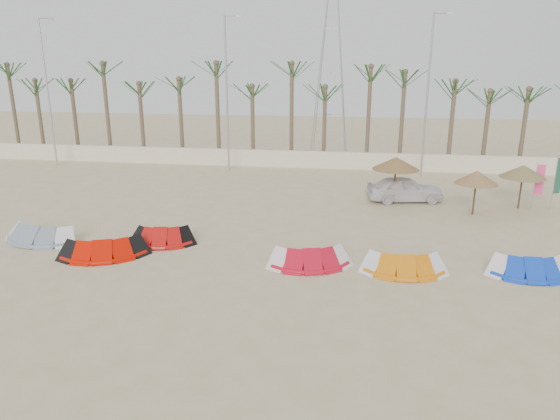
% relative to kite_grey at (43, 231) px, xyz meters
% --- Properties ---
extents(ground, '(120.00, 120.00, 0.00)m').
position_rel_kite_grey_xyz_m(ground, '(10.73, -4.00, -0.42)').
color(ground, beige).
rests_on(ground, ground).
extents(boundary_wall, '(60.00, 0.30, 1.30)m').
position_rel_kite_grey_xyz_m(boundary_wall, '(10.73, 18.00, 0.23)').
color(boundary_wall, beige).
rests_on(boundary_wall, ground).
extents(palm_line, '(52.00, 4.00, 7.70)m').
position_rel_kite_grey_xyz_m(palm_line, '(11.39, 19.50, 6.02)').
color(palm_line, brown).
rests_on(palm_line, ground).
extents(lamp_a, '(1.25, 0.14, 11.00)m').
position_rel_kite_grey_xyz_m(lamp_a, '(-9.24, 16.00, 5.35)').
color(lamp_a, '#A5A8AD').
rests_on(lamp_a, ground).
extents(lamp_b, '(1.25, 0.14, 11.00)m').
position_rel_kite_grey_xyz_m(lamp_b, '(4.76, 16.00, 5.35)').
color(lamp_b, '#A5A8AD').
rests_on(lamp_b, ground).
extents(lamp_c, '(1.25, 0.14, 11.00)m').
position_rel_kite_grey_xyz_m(lamp_c, '(18.76, 16.00, 5.35)').
color(lamp_c, '#A5A8AD').
rests_on(lamp_c, ground).
extents(pylon, '(3.00, 3.00, 14.00)m').
position_rel_kite_grey_xyz_m(pylon, '(11.73, 24.00, -0.42)').
color(pylon, '#A5A8AD').
rests_on(pylon, ground).
extents(kite_grey, '(3.84, 2.09, 0.90)m').
position_rel_kite_grey_xyz_m(kite_grey, '(0.00, 0.00, 0.00)').
color(kite_grey, slate).
rests_on(kite_grey, ground).
extents(kite_red_left, '(3.92, 2.59, 0.90)m').
position_rel_kite_grey_xyz_m(kite_red_left, '(3.83, -1.32, -0.00)').
color(kite_red_left, '#C30F00').
rests_on(kite_red_left, ground).
extents(kite_red_mid, '(3.07, 1.88, 0.90)m').
position_rel_kite_grey_xyz_m(kite_red_mid, '(5.67, 0.44, -0.01)').
color(kite_red_mid, '#B2100C').
rests_on(kite_red_mid, ground).
extents(kite_red_right, '(3.55, 2.23, 0.90)m').
position_rel_kite_grey_xyz_m(kite_red_right, '(12.45, -1.07, -0.00)').
color(kite_red_right, red).
rests_on(kite_red_right, ground).
extents(kite_orange, '(3.29, 1.66, 0.90)m').
position_rel_kite_grey_xyz_m(kite_orange, '(16.09, -1.18, -0.00)').
color(kite_orange, orange).
rests_on(kite_orange, ground).
extents(kite_blue, '(3.07, 1.60, 0.90)m').
position_rel_kite_grey_xyz_m(kite_blue, '(20.78, -0.80, -0.00)').
color(kite_blue, '#113ABD').
rests_on(kite_blue, ground).
extents(parasol_left, '(2.68, 2.68, 2.72)m').
position_rel_kite_grey_xyz_m(parasol_left, '(16.35, 8.58, 1.94)').
color(parasol_left, '#4C331E').
rests_on(parasol_left, ground).
extents(parasol_mid, '(2.25, 2.25, 2.39)m').
position_rel_kite_grey_xyz_m(parasol_mid, '(20.41, 7.06, 1.61)').
color(parasol_mid, '#4C331E').
rests_on(parasol_mid, ground).
extents(parasol_right, '(2.47, 2.47, 2.46)m').
position_rel_kite_grey_xyz_m(parasol_right, '(23.18, 8.64, 1.68)').
color(parasol_right, '#4C331E').
rests_on(parasol_right, ground).
extents(flag_pink, '(0.45, 0.13, 2.62)m').
position_rel_kite_grey_xyz_m(flag_pink, '(24.12, 8.86, 1.13)').
color(flag_pink, '#A5A8AD').
rests_on(flag_pink, ground).
extents(flag_green, '(0.44, 0.17, 3.06)m').
position_rel_kite_grey_xyz_m(flag_green, '(25.05, 8.71, 1.39)').
color(flag_green, '#A5A8AD').
rests_on(flag_green, ground).
extents(car, '(4.60, 2.54, 1.48)m').
position_rel_kite_grey_xyz_m(car, '(17.00, 9.22, 0.32)').
color(car, silver).
rests_on(car, ground).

